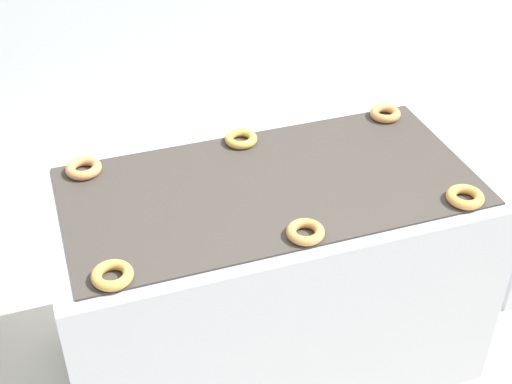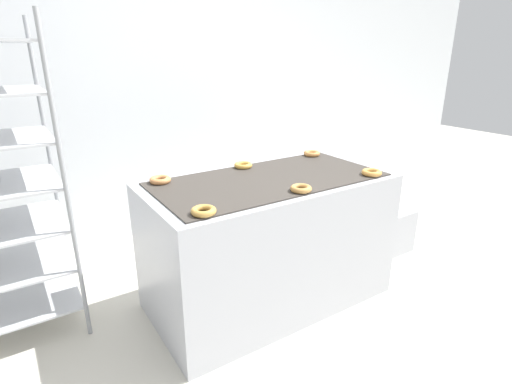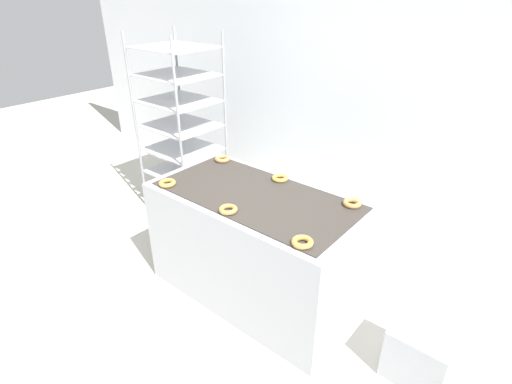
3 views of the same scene
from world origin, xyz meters
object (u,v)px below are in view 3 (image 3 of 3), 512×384
donut_far_center (280,178)px  baking_rack_cart (181,126)px  donut_near_right (302,242)px  glaze_bin (419,353)px  donut_far_right (352,203)px  fryer_machine (256,246)px  donut_far_left (222,159)px  donut_near_left (167,183)px  donut_near_center (228,209)px

donut_far_center → baking_rack_cart: bearing=169.0°
donut_near_right → donut_far_center: (-0.58, 0.58, -0.00)m
glaze_bin → donut_far_right: (-0.65, 0.24, 0.68)m
donut_far_right → fryer_machine: bearing=-153.7°
donut_far_center → donut_far_left: bearing=-179.0°
donut_far_left → fryer_machine: bearing=-25.5°
donut_far_right → donut_near_left: bearing=-153.6°
donut_near_center → donut_far_left: bearing=136.4°
donut_near_left → donut_near_center: bearing=0.3°
donut_near_left → donut_far_center: size_ratio=1.02×
baking_rack_cart → donut_far_right: 2.00m
fryer_machine → donut_far_center: donut_far_center is taller
donut_far_center → donut_far_right: donut_far_right is taller
glaze_bin → donut_far_center: donut_far_center is taller
baking_rack_cart → donut_near_center: (1.42, -0.85, -0.04)m
donut_near_left → fryer_machine: bearing=26.6°
baking_rack_cart → donut_near_right: 2.16m
donut_near_left → donut_near_center: 0.59m
donut_near_right → donut_far_right: (0.00, 0.57, 0.00)m
fryer_machine → donut_near_center: size_ratio=12.64×
fryer_machine → baking_rack_cart: (-1.41, 0.56, 0.47)m
fryer_machine → donut_far_right: 0.77m
donut_far_left → donut_far_right: size_ratio=1.05×
donut_near_left → donut_far_center: same height
fryer_machine → donut_near_center: donut_near_center is taller
baking_rack_cart → donut_far_center: bearing=-11.0°
baking_rack_cart → donut_near_left: size_ratio=14.44×
baking_rack_cart → donut_far_left: 0.88m
donut_far_left → donut_far_right: (1.16, 0.00, -0.00)m
donut_near_right → donut_far_left: 1.28m
donut_far_left → donut_far_right: bearing=0.2°
glaze_bin → donut_far_left: donut_far_left is taller
baking_rack_cart → fryer_machine: bearing=-21.7°
baking_rack_cart → donut_far_left: size_ratio=14.15×
donut_near_left → donut_near_right: size_ratio=0.99×
donut_near_left → donut_far_right: (1.15, 0.57, 0.00)m
fryer_machine → donut_far_left: size_ratio=12.12×
fryer_machine → donut_far_right: donut_far_right is taller
baking_rack_cart → donut_far_right: size_ratio=14.84×
donut_near_right → donut_far_right: bearing=89.7°
donut_far_left → donut_far_center: size_ratio=1.04×
glaze_bin → donut_near_center: donut_near_center is taller
baking_rack_cart → donut_near_left: baking_rack_cart is taller
donut_near_right → donut_far_right: 0.57m
glaze_bin → baking_rack_cart: bearing=168.8°
glaze_bin → donut_far_left: bearing=172.5°
glaze_bin → donut_near_left: (-1.80, -0.33, 0.68)m
fryer_machine → donut_near_center: (0.01, -0.29, 0.44)m
fryer_machine → glaze_bin: (1.22, 0.04, -0.25)m
glaze_bin → fryer_machine: bearing=-178.1°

